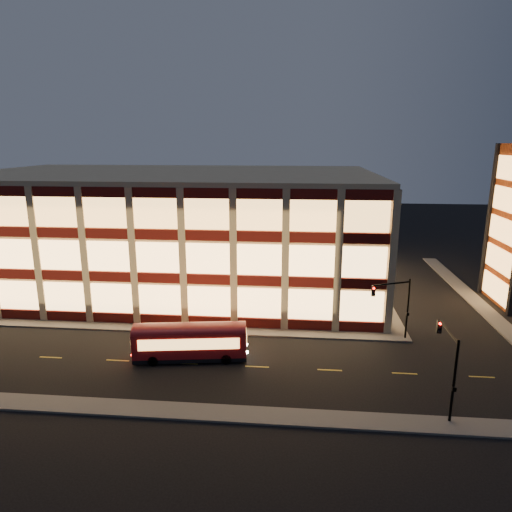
# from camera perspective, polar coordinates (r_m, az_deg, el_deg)

# --- Properties ---
(ground) EXTENTS (200.00, 200.00, 0.00)m
(ground) POSITION_cam_1_polar(r_m,az_deg,el_deg) (46.22, -11.78, -9.39)
(ground) COLOR black
(ground) RESTS_ON ground
(sidewalk_office_south) EXTENTS (54.00, 2.00, 0.15)m
(sidewalk_office_south) POSITION_cam_1_polar(r_m,az_deg,el_deg) (47.99, -14.90, -8.58)
(sidewalk_office_south) COLOR #514F4C
(sidewalk_office_south) RESTS_ON ground
(sidewalk_office_east) EXTENTS (2.00, 30.00, 0.15)m
(sidewalk_office_east) POSITION_cam_1_polar(r_m,az_deg,el_deg) (60.98, 14.45, -3.62)
(sidewalk_office_east) COLOR #514F4C
(sidewalk_office_east) RESTS_ON ground
(sidewalk_tower_west) EXTENTS (2.00, 30.00, 0.15)m
(sidewalk_tower_west) POSITION_cam_1_polar(r_m,az_deg,el_deg) (63.69, 24.28, -3.70)
(sidewalk_tower_west) COLOR #514F4C
(sidewalk_tower_west) RESTS_ON ground
(sidewalk_near) EXTENTS (100.00, 2.00, 0.15)m
(sidewalk_near) POSITION_cam_1_polar(r_m,az_deg,el_deg) (35.40, -18.18, -17.50)
(sidewalk_near) COLOR #514F4C
(sidewalk_near) RESTS_ON ground
(office_building) EXTENTS (50.45, 30.45, 14.50)m
(office_building) POSITION_cam_1_polar(r_m,az_deg,el_deg) (60.51, -10.13, 3.49)
(office_building) COLOR tan
(office_building) RESTS_ON ground
(traffic_signal_far) EXTENTS (3.79, 1.87, 6.00)m
(traffic_signal_far) POSITION_cam_1_polar(r_m,az_deg,el_deg) (43.94, 17.04, -5.24)
(traffic_signal_far) COLOR black
(traffic_signal_far) RESTS_ON ground
(traffic_signal_near) EXTENTS (0.32, 4.45, 6.00)m
(traffic_signal_near) POSITION_cam_1_polar(r_m,az_deg,el_deg) (34.16, 22.93, -11.44)
(traffic_signal_near) COLOR black
(traffic_signal_near) RESTS_ON ground
(trolley_bus) EXTENTS (9.78, 3.76, 3.23)m
(trolley_bus) POSITION_cam_1_polar(r_m,az_deg,el_deg) (39.96, -8.23, -10.30)
(trolley_bus) COLOR maroon
(trolley_bus) RESTS_ON ground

